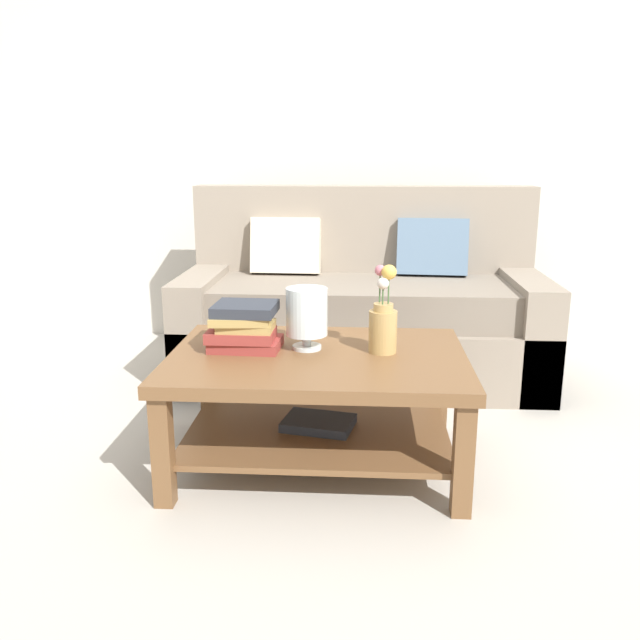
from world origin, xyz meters
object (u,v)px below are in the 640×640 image
coffee_table (318,385)px  flower_pitcher (383,322)px  couch (362,312)px  book_stack_main (244,327)px  glass_hurricane_vase (307,313)px

coffee_table → flower_pitcher: flower_pitcher is taller
flower_pitcher → couch: bearing=94.3°
book_stack_main → glass_hurricane_vase: size_ratio=1.17×
coffee_table → flower_pitcher: bearing=8.7°
flower_pitcher → glass_hurricane_vase: bearing=175.2°
book_stack_main → glass_hurricane_vase: (0.25, 0.03, 0.06)m
coffee_table → book_stack_main: 0.38m
glass_hurricane_vase → couch: bearing=78.5°
coffee_table → flower_pitcher: 0.36m
couch → coffee_table: 1.17m
coffee_table → book_stack_main: bearing=172.5°
couch → coffee_table: couch is taller
couch → flower_pitcher: couch is taller
couch → book_stack_main: bearing=-112.9°
coffee_table → glass_hurricane_vase: (-0.05, 0.07, 0.28)m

